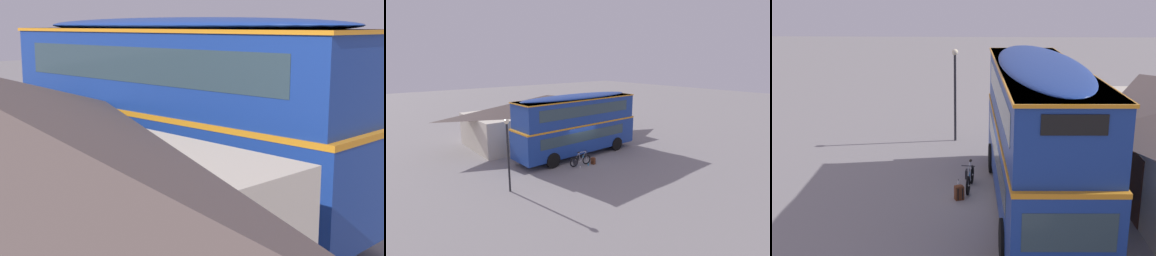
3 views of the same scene
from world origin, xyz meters
TOP-DOWN VIEW (x-y plane):
  - ground_plane at (0.00, 0.00)m, footprint 120.00×120.00m
  - double_decker_bus at (0.53, 0.88)m, footprint 10.50×2.88m
  - touring_bicycle at (-0.94, -1.24)m, footprint 1.73×0.46m
  - backpack_on_ground at (0.03, -1.56)m, footprint 0.34×0.35m
  - water_bottle_clear_plastic at (-1.23, -1.64)m, footprint 0.07×0.07m
  - water_bottle_blue_sports at (-0.47, -1.61)m, footprint 0.07×0.07m

SIDE VIEW (x-z plane):
  - ground_plane at x=0.00m, z-range 0.00..0.00m
  - water_bottle_clear_plastic at x=-1.23m, z-range -0.01..0.20m
  - water_bottle_blue_sports at x=-0.47m, z-range -0.01..0.20m
  - backpack_on_ground at x=0.03m, z-range 0.01..0.53m
  - touring_bicycle at x=-0.94m, z-range -0.15..0.89m
  - double_decker_bus at x=0.53m, z-range 0.25..5.04m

